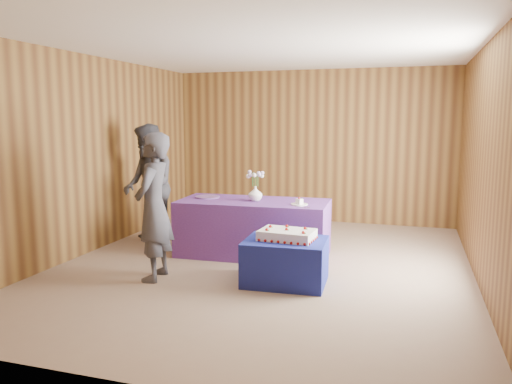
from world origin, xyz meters
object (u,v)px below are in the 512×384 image
at_px(vase, 255,194).
at_px(guest_left, 154,207).
at_px(guest_right, 149,185).
at_px(cake_table, 285,262).
at_px(sheet_cake, 287,235).
at_px(serving_table, 253,228).

xyz_separation_m(vase, guest_left, (-0.80, -1.31, -0.00)).
relative_size(guest_left, guest_right, 0.95).
height_order(cake_table, vase, vase).
relative_size(sheet_cake, guest_left, 0.39).
bearing_deg(cake_table, guest_right, 152.12).
bearing_deg(serving_table, cake_table, -57.73).
bearing_deg(sheet_cake, guest_left, -163.66).
bearing_deg(cake_table, vase, 120.59).
height_order(serving_table, sheet_cake, serving_table).
bearing_deg(guest_left, vase, 140.04).
distance_m(serving_table, vase, 0.48).
distance_m(sheet_cake, vase, 1.23).
bearing_deg(guest_right, vase, 45.99).
relative_size(cake_table, guest_right, 0.51).
height_order(serving_table, guest_right, guest_right).
distance_m(serving_table, guest_right, 1.69).
xyz_separation_m(guest_left, guest_right, (-0.83, 1.36, 0.04)).
height_order(cake_table, guest_right, guest_right).
bearing_deg(guest_left, cake_table, 93.07).
height_order(sheet_cake, guest_right, guest_right).
bearing_deg(cake_table, serving_table, 121.56).
relative_size(vase, guest_left, 0.12).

